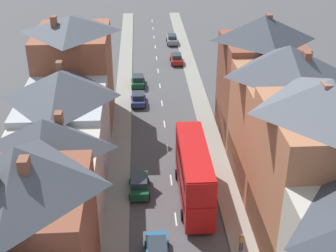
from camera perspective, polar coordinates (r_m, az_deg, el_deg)
pavement_left at (r=57.97m, az=-5.59°, el=1.06°), size 2.20×104.00×0.14m
pavement_right at (r=58.43m, az=4.46°, el=1.34°), size 2.20×104.00×0.14m
centre_line_dashes at (r=56.22m, az=-0.44°, el=0.25°), size 0.14×97.80×0.01m
terrace_row_left at (r=35.48m, az=-15.30°, el=-7.84°), size 8.00×55.73×13.21m
terrace_row_right at (r=35.90m, az=18.16°, el=-6.63°), size 8.00×49.17×14.09m
double_decker_bus_lead at (r=41.91m, az=3.14°, el=-5.68°), size 2.74×10.80×5.30m
car_near_blue at (r=61.23m, az=-3.65°, el=3.39°), size 1.90×4.04×1.58m
car_parked_left_a at (r=66.91m, az=-3.67°, el=5.55°), size 1.90×3.97×1.61m
car_parked_right_a at (r=36.92m, az=-1.34°, el=-14.92°), size 1.90×3.86×1.62m
car_mid_black at (r=75.66m, az=1.04°, el=8.23°), size 1.90×4.03×1.61m
car_parked_left_b at (r=43.85m, az=-3.53°, el=-7.14°), size 1.90×3.94×1.67m
car_mid_white at (r=85.55m, az=0.49°, el=10.55°), size 1.90×4.31×1.68m
pedestrian_mid_left at (r=37.77m, az=8.96°, el=-13.72°), size 0.36×0.22×1.61m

